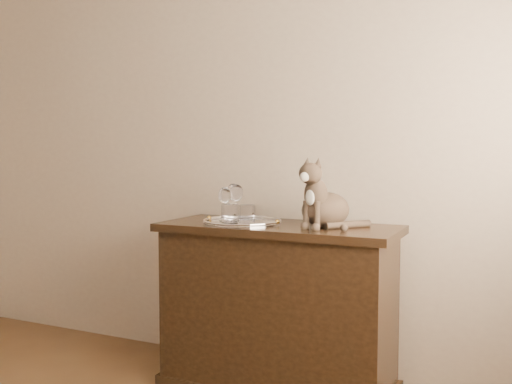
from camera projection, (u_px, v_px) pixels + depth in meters
wall_back at (205, 129)px, 3.36m from camera, size 4.00×0.10×2.70m
sideboard at (278, 308)px, 2.89m from camera, size 1.20×0.50×0.85m
tray at (242, 222)px, 2.91m from camera, size 0.40×0.40×0.01m
wine_glass_a at (233, 201)px, 3.03m from camera, size 0.07×0.07×0.19m
wine_glass_c at (225, 204)px, 2.94m from camera, size 0.07×0.07×0.17m
wine_glass_d at (236, 202)px, 2.96m from camera, size 0.07×0.07×0.19m
tumbler_a at (247, 214)px, 2.85m from camera, size 0.08×0.08×0.09m
tumbler_b at (230, 214)px, 2.84m from camera, size 0.09×0.09×0.10m
cat at (326, 192)px, 2.75m from camera, size 0.41×0.39×0.34m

